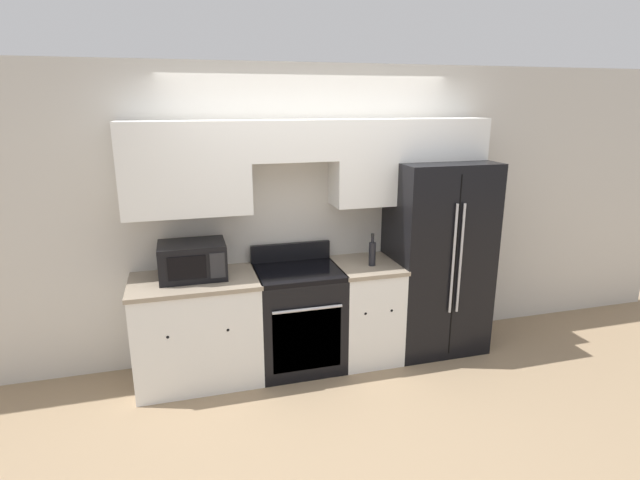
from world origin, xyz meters
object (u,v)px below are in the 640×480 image
Objects in this scene: oven_range at (299,317)px; microwave at (193,260)px; bottle at (372,253)px; refrigerator at (435,257)px.

microwave is at bearing 176.43° from oven_range.
bottle reaches higher than oven_range.
oven_range is 1.99× the size of microwave.
refrigerator is at bearing 8.20° from bottle.
bottle is (0.65, -0.06, 0.56)m from oven_range.
refrigerator is at bearing -0.41° from microwave.
microwave is 1.52m from bottle.
oven_range is at bearing -178.35° from refrigerator.
oven_range is 3.64× the size of bottle.
oven_range is 1.05m from microwave.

